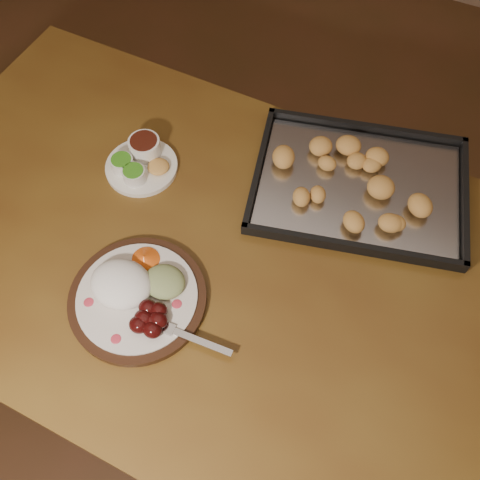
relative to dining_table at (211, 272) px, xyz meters
The scene contains 5 objects.
ground 0.70m from the dining_table, 116.17° to the left, with size 4.00×4.00×0.00m, color brown.
dining_table is the anchor object (origin of this frame).
dinner_plate 0.21m from the dining_table, 117.00° to the right, with size 0.36×0.28×0.06m.
condiment_saucer 0.31m from the dining_table, 151.20° to the left, with size 0.17×0.17×0.06m.
baking_tray 0.39m from the dining_table, 51.68° to the left, with size 0.55×0.46×0.05m.
Camera 1 is at (0.41, -0.70, 1.75)m, focal length 40.00 mm.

